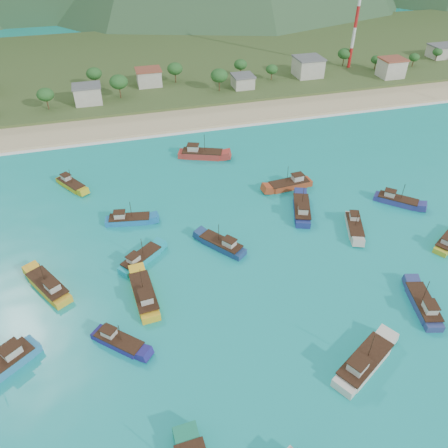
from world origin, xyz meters
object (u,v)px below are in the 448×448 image
object	(u,v)px
boat_6	(201,154)
boat_7	(448,242)
boat_2	(302,210)
boat_18	(1,367)
boat_4	(364,364)
boat_23	(119,342)
boat_0	(144,296)
boat_21	(71,185)
radio_tower	(359,6)
boat_25	(397,201)
boat_19	(49,287)
boat_8	(354,227)
boat_13	(290,185)
boat_24	(222,245)
boat_3	(423,306)
boat_20	(141,259)
boat_16	(129,220)

from	to	relation	value
boat_6	boat_7	distance (m)	64.33
boat_2	boat_18	size ratio (longest dim) A/B	1.04
boat_4	boat_23	size ratio (longest dim) A/B	1.43
boat_0	boat_4	distance (m)	38.09
boat_21	radio_tower	bearing A→B (deg)	176.53
boat_4	boat_25	distance (m)	48.28
boat_2	boat_19	size ratio (longest dim) A/B	1.06
boat_19	boat_6	bearing A→B (deg)	16.45
boat_8	boat_6	bearing A→B (deg)	-37.63
boat_6	boat_13	size ratio (longest dim) A/B	1.13
radio_tower	boat_13	bearing A→B (deg)	-126.74
boat_19	boat_23	bearing A→B (deg)	-85.26
radio_tower	boat_24	distance (m)	124.80
boat_19	boat_4	bearing A→B (deg)	-63.59
boat_3	boat_20	bearing A→B (deg)	165.18
radio_tower	boat_21	bearing A→B (deg)	-150.51
boat_13	boat_2	bearing A→B (deg)	167.18
boat_20	boat_25	bearing A→B (deg)	55.86
boat_6	boat_21	bearing A→B (deg)	-58.64
boat_7	boat_23	size ratio (longest dim) A/B	1.10
boat_16	boat_25	size ratio (longest dim) A/B	1.10
boat_2	boat_3	world-z (taller)	boat_2
boat_2	boat_25	world-z (taller)	boat_2
boat_18	boat_23	xyz separation A→B (m)	(17.42, 0.24, -0.26)
boat_19	boat_16	bearing A→B (deg)	15.39
boat_18	boat_24	xyz separation A→B (m)	(39.70, 18.99, -0.15)
boat_0	boat_20	xyz separation A→B (m)	(0.55, 10.09, -0.19)
boat_2	boat_25	distance (m)	23.08
boat_2	boat_18	world-z (taller)	boat_18
boat_2	boat_7	world-z (taller)	boat_2
boat_7	boat_24	size ratio (longest dim) A/B	0.94
boat_6	boat_19	distance (m)	56.57
boat_4	boat_24	world-z (taller)	boat_4
boat_16	boat_21	bearing A→B (deg)	-136.81
boat_13	boat_23	distance (m)	57.42
boat_7	boat_18	distance (m)	85.30
radio_tower	boat_20	xyz separation A→B (m)	(-95.32, -93.70, -23.64)
boat_8	boat_24	world-z (taller)	boat_24
boat_4	boat_20	world-z (taller)	boat_4
boat_6	boat_19	world-z (taller)	boat_6
boat_4	boat_20	distance (m)	44.55
boat_0	boat_6	size ratio (longest dim) A/B	0.92
boat_13	boat_24	size ratio (longest dim) A/B	1.12
boat_7	boat_23	xyz separation A→B (m)	(-67.54, -7.39, -0.02)
boat_2	boat_18	distance (m)	65.59
radio_tower	boat_7	bearing A→B (deg)	-107.72
boat_21	boat_8	bearing A→B (deg)	117.06
boat_3	boat_6	size ratio (longest dim) A/B	0.86
boat_19	boat_21	distance (m)	35.74
radio_tower	boat_8	xyz separation A→B (m)	(-49.74, -95.38, -23.64)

